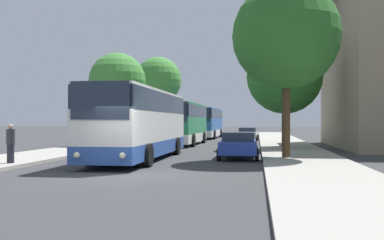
{
  "coord_description": "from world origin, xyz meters",
  "views": [
    {
      "loc": [
        4.72,
        -15.35,
        1.93
      ],
      "look_at": [
        0.3,
        15.23,
        2.03
      ],
      "focal_mm": 42.0,
      "sensor_mm": 36.0,
      "label": 1
    }
  ],
  "objects_px": {
    "parked_car_right_near": "(238,144)",
    "tree_right_near": "(285,76)",
    "tree_left_far": "(158,81)",
    "bus_front": "(140,123)",
    "bus_rear": "(207,122)",
    "pedestrian_waiting_near": "(11,143)",
    "tree_left_near": "(117,81)",
    "tree_right_mid": "(286,36)",
    "bus_middle": "(184,123)",
    "parked_car_right_far": "(248,134)"
  },
  "relations": [
    {
      "from": "bus_front",
      "to": "bus_middle",
      "type": "bearing_deg",
      "value": 90.0
    },
    {
      "from": "bus_rear",
      "to": "pedestrian_waiting_near",
      "type": "distance_m",
      "value": 33.61
    },
    {
      "from": "pedestrian_waiting_near",
      "to": "tree_right_near",
      "type": "xyz_separation_m",
      "value": [
        12.34,
        13.62,
        4.06
      ]
    },
    {
      "from": "bus_middle",
      "to": "tree_right_near",
      "type": "xyz_separation_m",
      "value": [
        7.83,
        -5.0,
        3.25
      ]
    },
    {
      "from": "bus_rear",
      "to": "tree_left_far",
      "type": "relative_size",
      "value": 1.25
    },
    {
      "from": "pedestrian_waiting_near",
      "to": "tree_right_near",
      "type": "distance_m",
      "value": 18.82
    },
    {
      "from": "bus_front",
      "to": "pedestrian_waiting_near",
      "type": "relative_size",
      "value": 7.21
    },
    {
      "from": "tree_left_far",
      "to": "tree_right_near",
      "type": "bearing_deg",
      "value": -55.11
    },
    {
      "from": "pedestrian_waiting_near",
      "to": "tree_right_mid",
      "type": "distance_m",
      "value": 13.85
    },
    {
      "from": "bus_front",
      "to": "bus_middle",
      "type": "relative_size",
      "value": 1.17
    },
    {
      "from": "parked_car_right_near",
      "to": "tree_left_far",
      "type": "relative_size",
      "value": 0.51
    },
    {
      "from": "bus_front",
      "to": "bus_rear",
      "type": "bearing_deg",
      "value": 89.42
    },
    {
      "from": "bus_middle",
      "to": "bus_front",
      "type": "bearing_deg",
      "value": -88.78
    },
    {
      "from": "bus_middle",
      "to": "parked_car_right_near",
      "type": "relative_size",
      "value": 2.22
    },
    {
      "from": "pedestrian_waiting_near",
      "to": "tree_right_near",
      "type": "height_order",
      "value": "tree_right_near"
    },
    {
      "from": "bus_front",
      "to": "tree_right_mid",
      "type": "xyz_separation_m",
      "value": [
        7.31,
        0.67,
        4.34
      ]
    },
    {
      "from": "bus_rear",
      "to": "tree_left_far",
      "type": "distance_m",
      "value": 7.37
    },
    {
      "from": "bus_front",
      "to": "bus_rear",
      "type": "height_order",
      "value": "bus_front"
    },
    {
      "from": "bus_front",
      "to": "tree_left_far",
      "type": "bearing_deg",
      "value": 100.47
    },
    {
      "from": "pedestrian_waiting_near",
      "to": "tree_left_near",
      "type": "relative_size",
      "value": 0.24
    },
    {
      "from": "bus_middle",
      "to": "tree_right_mid",
      "type": "height_order",
      "value": "tree_right_mid"
    },
    {
      "from": "bus_middle",
      "to": "parked_car_right_far",
      "type": "height_order",
      "value": "bus_middle"
    },
    {
      "from": "tree_left_far",
      "to": "tree_right_near",
      "type": "height_order",
      "value": "tree_left_far"
    },
    {
      "from": "bus_rear",
      "to": "parked_car_right_far",
      "type": "relative_size",
      "value": 2.5
    },
    {
      "from": "parked_car_right_near",
      "to": "bus_front",
      "type": "bearing_deg",
      "value": 14.68
    },
    {
      "from": "bus_rear",
      "to": "tree_right_near",
      "type": "bearing_deg",
      "value": -67.43
    },
    {
      "from": "tree_left_near",
      "to": "tree_right_near",
      "type": "distance_m",
      "value": 12.62
    },
    {
      "from": "bus_rear",
      "to": "tree_right_mid",
      "type": "relative_size",
      "value": 1.31
    },
    {
      "from": "tree_left_near",
      "to": "parked_car_right_far",
      "type": "bearing_deg",
      "value": 50.16
    },
    {
      "from": "tree_left_far",
      "to": "tree_right_near",
      "type": "distance_m",
      "value": 22.99
    },
    {
      "from": "tree_right_mid",
      "to": "parked_car_right_far",
      "type": "bearing_deg",
      "value": 96.04
    },
    {
      "from": "parked_car_right_far",
      "to": "tree_left_far",
      "type": "relative_size",
      "value": 0.5
    },
    {
      "from": "bus_front",
      "to": "tree_right_near",
      "type": "relative_size",
      "value": 1.6
    },
    {
      "from": "bus_rear",
      "to": "tree_left_near",
      "type": "relative_size",
      "value": 1.62
    },
    {
      "from": "parked_car_right_near",
      "to": "bus_rear",
      "type": "bearing_deg",
      "value": -81.06
    },
    {
      "from": "parked_car_right_near",
      "to": "pedestrian_waiting_near",
      "type": "xyz_separation_m",
      "value": [
        -9.5,
        -5.55,
        0.26
      ]
    },
    {
      "from": "bus_front",
      "to": "tree_left_near",
      "type": "relative_size",
      "value": 1.71
    },
    {
      "from": "tree_left_near",
      "to": "tree_left_far",
      "type": "xyz_separation_m",
      "value": [
        -0.62,
        17.08,
        1.62
      ]
    },
    {
      "from": "tree_right_near",
      "to": "bus_middle",
      "type": "bearing_deg",
      "value": 147.45
    },
    {
      "from": "pedestrian_waiting_near",
      "to": "tree_left_near",
      "type": "bearing_deg",
      "value": 118.73
    },
    {
      "from": "parked_car_right_near",
      "to": "tree_left_far",
      "type": "height_order",
      "value": "tree_left_far"
    },
    {
      "from": "bus_middle",
      "to": "tree_left_near",
      "type": "bearing_deg",
      "value": -144.14
    },
    {
      "from": "parked_car_right_near",
      "to": "tree_right_near",
      "type": "height_order",
      "value": "tree_right_near"
    },
    {
      "from": "parked_car_right_near",
      "to": "tree_right_near",
      "type": "bearing_deg",
      "value": -110.23
    },
    {
      "from": "bus_front",
      "to": "bus_rear",
      "type": "xyz_separation_m",
      "value": [
        0.15,
        29.08,
        -0.05
      ]
    },
    {
      "from": "parked_car_right_far",
      "to": "bus_middle",
      "type": "bearing_deg",
      "value": 61.16
    },
    {
      "from": "tree_right_near",
      "to": "tree_right_mid",
      "type": "relative_size",
      "value": 0.86
    },
    {
      "from": "tree_left_near",
      "to": "parked_car_right_near",
      "type": "bearing_deg",
      "value": -45.41
    },
    {
      "from": "tree_left_far",
      "to": "bus_front",
      "type": "bearing_deg",
      "value": -79.26
    },
    {
      "from": "bus_front",
      "to": "tree_right_near",
      "type": "distance_m",
      "value": 12.62
    }
  ]
}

